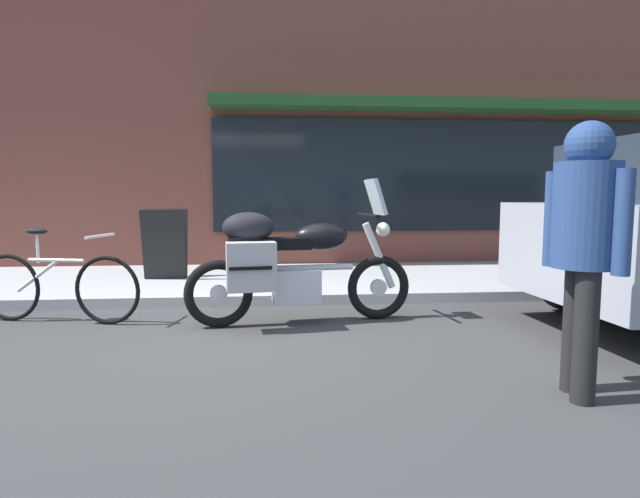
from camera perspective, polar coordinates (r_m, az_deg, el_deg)
ground_plane at (r=4.65m, az=-11.43°, el=-9.65°), size 80.00×80.00×0.00m
touring_motorcycle at (r=4.97m, az=-3.45°, el=-1.44°), size 2.20×0.84×1.40m
parked_bicycle at (r=5.68m, az=-26.75°, el=-3.56°), size 1.66×0.56×0.92m
pedestrian_walking at (r=3.51m, az=26.92°, el=2.08°), size 0.50×0.52×1.67m
sandwich_board_sign at (r=7.28m, az=-16.51°, el=0.53°), size 0.55×0.41×0.93m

